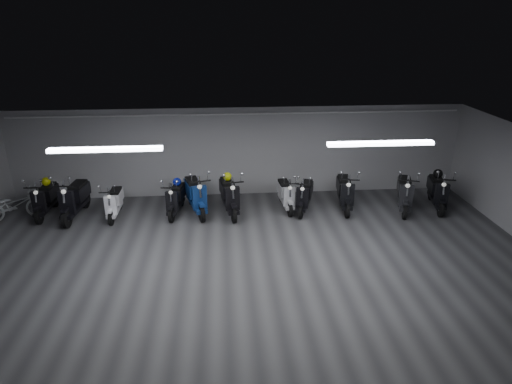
{
  "coord_description": "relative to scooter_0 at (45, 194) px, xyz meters",
  "views": [
    {
      "loc": [
        -0.51,
        -8.29,
        5.43
      ],
      "look_at": [
        0.33,
        2.5,
        1.05
      ],
      "focal_mm": 31.07,
      "sensor_mm": 36.0,
      "label": 1
    }
  ],
  "objects": [
    {
      "name": "conduit",
      "position": [
        5.61,
        1.12,
        1.96
      ],
      "size": [
        13.6,
        0.05,
        0.05
      ],
      "primitive_type": "cylinder",
      "rotation": [
        0.0,
        1.57,
        0.0
      ],
      "color": "white",
      "rests_on": "back_wall"
    },
    {
      "name": "fluor_strip_left",
      "position": [
        2.61,
        -2.8,
        2.08
      ],
      "size": [
        2.4,
        0.18,
        0.08
      ],
      "primitive_type": "cube",
      "color": "white",
      "rests_on": "ceiling"
    },
    {
      "name": "ceiling",
      "position": [
        5.61,
        -3.8,
        2.14
      ],
      "size": [
        14.0,
        10.0,
        0.01
      ],
      "primitive_type": "cube",
      "color": "gray",
      "rests_on": "ground"
    },
    {
      "name": "scooter_1",
      "position": [
        0.89,
        -0.22,
        0.08
      ],
      "size": [
        0.85,
        2.04,
        1.48
      ],
      "primitive_type": null,
      "rotation": [
        0.0,
        0.0,
        -0.1
      ],
      "color": "black",
      "rests_on": "floor"
    },
    {
      "name": "helmet_3",
      "position": [
        5.21,
        -0.0,
        0.37
      ],
      "size": [
        0.25,
        0.25,
        0.25
      ],
      "primitive_type": "sphere",
      "color": "#C8DD0D",
      "rests_on": "scooter_5"
    },
    {
      "name": "scooter_5",
      "position": [
        5.25,
        -0.27,
        0.07
      ],
      "size": [
        0.95,
        2.04,
        1.46
      ],
      "primitive_type": null,
      "rotation": [
        0.0,
        0.0,
        0.15
      ],
      "color": "black",
      "rests_on": "floor"
    },
    {
      "name": "floor",
      "position": [
        5.61,
        -3.8,
        -0.67
      ],
      "size": [
        14.0,
        10.0,
        0.01
      ],
      "primitive_type": "cube",
      "color": "#3A3A3D",
      "rests_on": "ground"
    },
    {
      "name": "scooter_3",
      "position": [
        3.71,
        -0.2,
        -0.03
      ],
      "size": [
        0.82,
        1.76,
        1.26
      ],
      "primitive_type": null,
      "rotation": [
        0.0,
        0.0,
        -0.16
      ],
      "color": "black",
      "rests_on": "floor"
    },
    {
      "name": "fluor_strip_right",
      "position": [
        8.61,
        -2.8,
        2.08
      ],
      "size": [
        2.4,
        0.18,
        0.08
      ],
      "primitive_type": "cube",
      "color": "white",
      "rests_on": "ceiling"
    },
    {
      "name": "scooter_4",
      "position": [
        4.28,
        -0.16,
        0.08
      ],
      "size": [
        1.19,
        2.09,
        1.48
      ],
      "primitive_type": null,
      "rotation": [
        0.0,
        0.0,
        0.28
      ],
      "color": "navy",
      "rests_on": "floor"
    },
    {
      "name": "helmet_1",
      "position": [
        3.75,
        0.03,
        0.24
      ],
      "size": [
        0.24,
        0.24,
        0.24
      ],
      "primitive_type": "sphere",
      "color": "#0C188E",
      "rests_on": "scooter_3"
    },
    {
      "name": "scooter_8",
      "position": [
        8.66,
        -0.21,
        0.04
      ],
      "size": [
        0.86,
        1.95,
        1.4
      ],
      "primitive_type": null,
      "rotation": [
        0.0,
        0.0,
        -0.13
      ],
      "color": "black",
      "rests_on": "floor"
    },
    {
      "name": "helmet_0",
      "position": [
        0.01,
        0.25,
        0.28
      ],
      "size": [
        0.25,
        0.25,
        0.25
      ],
      "primitive_type": "sphere",
      "color": "#BBC30B",
      "rests_on": "scooter_0"
    },
    {
      "name": "scooter_9",
      "position": [
        10.38,
        -0.46,
        0.05
      ],
      "size": [
        1.21,
        2.02,
        1.43
      ],
      "primitive_type": null,
      "rotation": [
        0.0,
        0.0,
        -0.32
      ],
      "color": "black",
      "rests_on": "floor"
    },
    {
      "name": "scooter_0",
      "position": [
        0.0,
        0.0,
        0.0
      ],
      "size": [
        0.63,
        1.79,
        1.32
      ],
      "primitive_type": null,
      "rotation": [
        0.0,
        0.0,
        -0.02
      ],
      "color": "black",
      "rests_on": "floor"
    },
    {
      "name": "scooter_2",
      "position": [
        1.98,
        -0.28,
        -0.06
      ],
      "size": [
        0.54,
        1.6,
        1.19
      ],
      "primitive_type": null,
      "rotation": [
        0.0,
        0.0,
        -0.0
      ],
      "color": "white",
      "rests_on": "floor"
    },
    {
      "name": "helmet_2",
      "position": [
        11.47,
        -0.14,
        0.34
      ],
      "size": [
        0.28,
        0.28,
        0.28
      ],
      "primitive_type": "sphere",
      "color": "black",
      "rests_on": "scooter_10"
    },
    {
      "name": "back_wall",
      "position": [
        5.61,
        1.21,
        0.74
      ],
      "size": [
        14.0,
        0.01,
        2.8
      ],
      "primitive_type": "cube",
      "color": "#9A9A9C",
      "rests_on": "ground"
    },
    {
      "name": "scooter_6",
      "position": [
        6.92,
        -0.1,
        -0.04
      ],
      "size": [
        0.69,
        1.7,
        1.23
      ],
      "primitive_type": null,
      "rotation": [
        0.0,
        0.0,
        0.08
      ],
      "color": "silver",
      "rests_on": "floor"
    },
    {
      "name": "bicycle",
      "position": [
        -0.78,
        -0.23,
        -0.13
      ],
      "size": [
        1.75,
        1.05,
        1.07
      ],
      "primitive_type": "imported",
      "rotation": [
        0.0,
        0.0,
        1.88
      ],
      "color": "silver",
      "rests_on": "floor"
    },
    {
      "name": "scooter_7",
      "position": [
        7.45,
        -0.27,
        -0.02
      ],
      "size": [
        1.11,
        1.81,
        1.28
      ],
      "primitive_type": null,
      "rotation": [
        0.0,
        0.0,
        -0.34
      ],
      "color": "black",
      "rests_on": "floor"
    },
    {
      "name": "scooter_10",
      "position": [
        11.41,
        -0.39,
        0.03
      ],
      "size": [
        1.03,
        1.96,
        1.39
      ],
      "primitive_type": null,
      "rotation": [
        0.0,
        0.0,
        -0.23
      ],
      "color": "black",
      "rests_on": "floor"
    }
  ]
}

